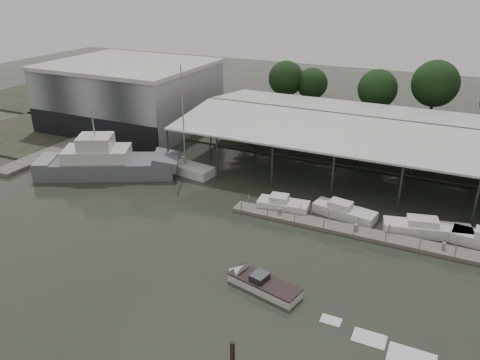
% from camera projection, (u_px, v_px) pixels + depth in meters
% --- Properties ---
extents(ground, '(200.00, 200.00, 0.00)m').
position_uv_depth(ground, '(180.00, 250.00, 43.25)').
color(ground, '#272C24').
rests_on(ground, ground).
extents(land_strip_far, '(140.00, 30.00, 0.30)m').
position_uv_depth(land_strip_far, '(314.00, 127.00, 77.94)').
color(land_strip_far, '#3C4030').
rests_on(land_strip_far, ground).
extents(land_strip_west, '(20.00, 40.00, 0.30)m').
position_uv_depth(land_strip_west, '(79.00, 116.00, 83.72)').
color(land_strip_west, '#3C4030').
rests_on(land_strip_west, ground).
extents(storage_warehouse, '(24.50, 20.50, 10.50)m').
position_uv_depth(storage_warehouse, '(131.00, 95.00, 76.87)').
color(storage_warehouse, '#93989C').
rests_on(storage_warehouse, ground).
extents(covered_boat_shed, '(58.24, 24.00, 6.96)m').
position_uv_depth(covered_boat_shed, '(418.00, 128.00, 57.26)').
color(covered_boat_shed, silver).
rests_on(covered_boat_shed, ground).
extents(trawler_dock, '(3.00, 18.00, 0.50)m').
position_uv_depth(trawler_dock, '(53.00, 152.00, 66.50)').
color(trawler_dock, slate).
rests_on(trawler_dock, ground).
extents(floating_dock, '(28.00, 2.00, 1.40)m').
position_uv_depth(floating_dock, '(366.00, 234.00, 45.55)').
color(floating_dock, slate).
rests_on(floating_dock, ground).
extents(grey_trawler, '(17.94, 12.46, 8.84)m').
position_uv_depth(grey_trawler, '(107.00, 163.00, 59.04)').
color(grey_trawler, '#595D62').
rests_on(grey_trawler, ground).
extents(white_sailboat, '(8.89, 3.81, 13.91)m').
position_uv_depth(white_sailboat, '(182.00, 167.00, 60.23)').
color(white_sailboat, silver).
rests_on(white_sailboat, ground).
extents(speedboat_underway, '(17.61, 5.76, 2.00)m').
position_uv_depth(speedboat_underway, '(259.00, 283.00, 38.06)').
color(speedboat_underway, silver).
rests_on(speedboat_underway, ground).
extents(moored_cruiser_0, '(5.69, 2.79, 1.70)m').
position_uv_depth(moored_cruiser_0, '(283.00, 205.00, 50.44)').
color(moored_cruiser_0, silver).
rests_on(moored_cruiser_0, ground).
extents(moored_cruiser_1, '(6.84, 3.36, 1.70)m').
position_uv_depth(moored_cruiser_1, '(344.00, 211.00, 49.05)').
color(moored_cruiser_1, silver).
rests_on(moored_cruiser_1, ground).
extents(moored_cruiser_2, '(8.52, 3.99, 1.70)m').
position_uv_depth(moored_cruiser_2, '(426.00, 228.00, 45.75)').
color(moored_cruiser_2, silver).
rests_on(moored_cruiser_2, ground).
extents(horizon_tree_line, '(70.29, 11.83, 11.46)m').
position_uv_depth(horizon_tree_line, '(463.00, 95.00, 71.71)').
color(horizon_tree_line, black).
rests_on(horizon_tree_line, ground).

